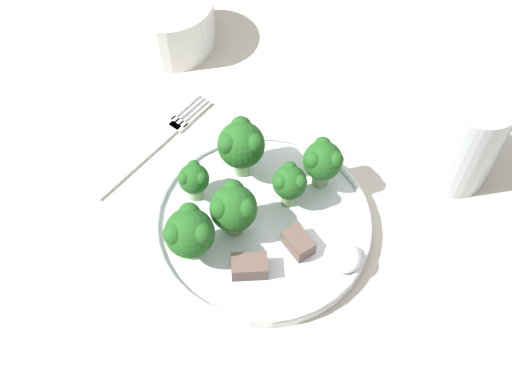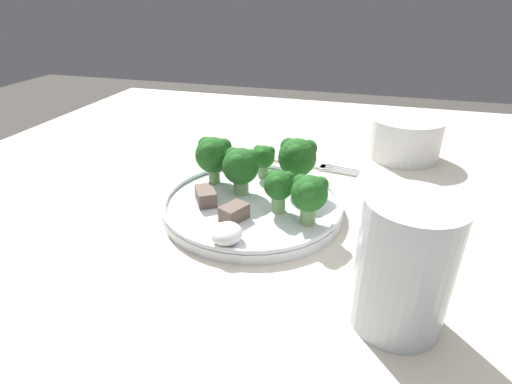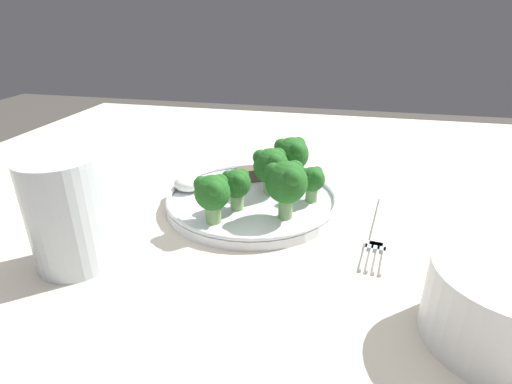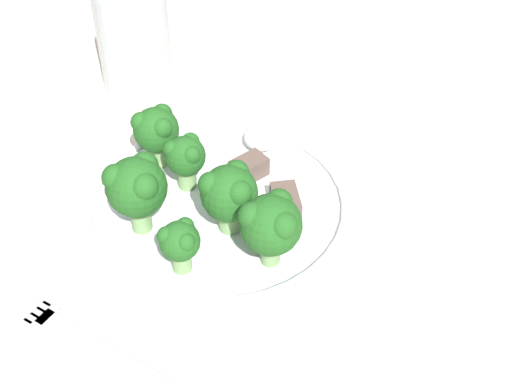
% 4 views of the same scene
% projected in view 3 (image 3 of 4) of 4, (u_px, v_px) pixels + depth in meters
% --- Properties ---
extents(table, '(1.15, 1.11, 0.77)m').
position_uv_depth(table, '(259.00, 272.00, 0.58)').
color(table, beige).
rests_on(table, ground_plane).
extents(dinner_plate, '(0.23, 0.23, 0.02)m').
position_uv_depth(dinner_plate, '(252.00, 199.00, 0.55)').
color(dinner_plate, white).
rests_on(dinner_plate, table).
extents(fork, '(0.05, 0.19, 0.00)m').
position_uv_depth(fork, '(379.00, 229.00, 0.49)').
color(fork, silver).
rests_on(fork, table).
extents(cream_bowl, '(0.12, 0.12, 0.07)m').
position_uv_depth(cream_bowl, '(503.00, 308.00, 0.32)').
color(cream_bowl, white).
rests_on(cream_bowl, table).
extents(drinking_glass, '(0.08, 0.08, 0.12)m').
position_uv_depth(drinking_glass, '(68.00, 219.00, 0.41)').
color(drinking_glass, silver).
rests_on(drinking_glass, table).
extents(broccoli_floret_near_rim_left, '(0.04, 0.04, 0.05)m').
position_uv_depth(broccoli_floret_near_rim_left, '(237.00, 184.00, 0.50)').
color(broccoli_floret_near_rim_left, '#7FA866').
rests_on(broccoli_floret_near_rim_left, dinner_plate).
extents(broccoli_floret_center_left, '(0.05, 0.05, 0.07)m').
position_uv_depth(broccoli_floret_center_left, '(286.00, 182.00, 0.47)').
color(broccoli_floret_center_left, '#7FA866').
rests_on(broccoli_floret_center_left, dinner_plate).
extents(broccoli_floret_back_left, '(0.05, 0.05, 0.06)m').
position_uv_depth(broccoli_floret_back_left, '(271.00, 165.00, 0.55)').
color(broccoli_floret_back_left, '#7FA866').
rests_on(broccoli_floret_back_left, dinner_plate).
extents(broccoli_floret_front_left, '(0.05, 0.05, 0.07)m').
position_uv_depth(broccoli_floret_front_left, '(292.00, 153.00, 0.58)').
color(broccoli_floret_front_left, '#7FA866').
rests_on(broccoli_floret_front_left, dinner_plate).
extents(broccoli_floret_center_back, '(0.04, 0.04, 0.06)m').
position_uv_depth(broccoli_floret_center_back, '(212.00, 193.00, 0.47)').
color(broccoli_floret_center_back, '#7FA866').
rests_on(broccoli_floret_center_back, dinner_plate).
extents(broccoli_floret_mid_cluster, '(0.03, 0.03, 0.05)m').
position_uv_depth(broccoli_floret_mid_cluster, '(312.00, 180.00, 0.52)').
color(broccoli_floret_mid_cluster, '#7FA866').
rests_on(broccoli_floret_mid_cluster, dinner_plate).
extents(meat_slice_front_slice, '(0.04, 0.03, 0.02)m').
position_uv_depth(meat_slice_front_slice, '(221.00, 185.00, 0.56)').
color(meat_slice_front_slice, brown).
rests_on(meat_slice_front_slice, dinner_plate).
extents(meat_slice_middle_slice, '(0.04, 0.04, 0.02)m').
position_uv_depth(meat_slice_middle_slice, '(250.00, 174.00, 0.60)').
color(meat_slice_middle_slice, brown).
rests_on(meat_slice_middle_slice, dinner_plate).
extents(sauce_dollop, '(0.04, 0.03, 0.02)m').
position_uv_depth(sauce_dollop, '(188.00, 184.00, 0.56)').
color(sauce_dollop, white).
rests_on(sauce_dollop, dinner_plate).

